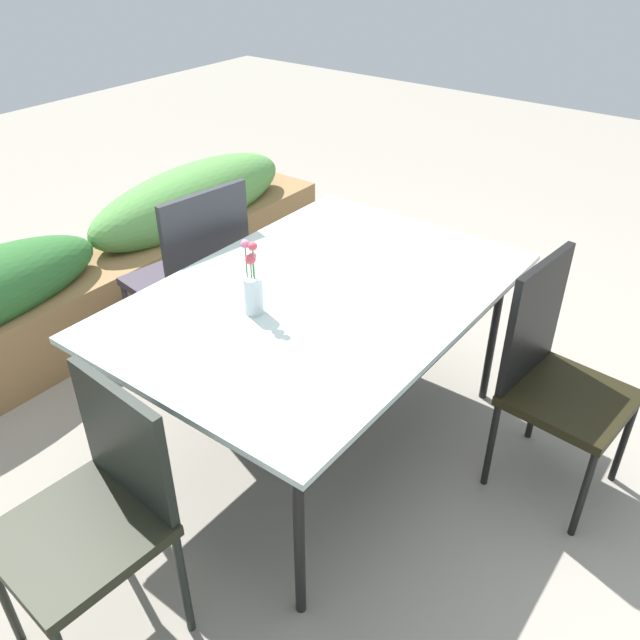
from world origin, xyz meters
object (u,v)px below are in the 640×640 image
at_px(dining_table, 320,301).
at_px(chair_far_side, 194,272).
at_px(planter_box, 99,272).
at_px(chair_end_left, 96,508).
at_px(flower_vase, 253,288).
at_px(chair_near_right, 554,370).

height_order(dining_table, chair_far_side, chair_far_side).
relative_size(dining_table, planter_box, 0.50).
xyz_separation_m(chair_end_left, planter_box, (1.12, 1.53, -0.20)).
distance_m(chair_far_side, planter_box, 0.73).
xyz_separation_m(dining_table, chair_end_left, (-1.09, -0.01, -0.18)).
xyz_separation_m(dining_table, flower_vase, (-0.26, 0.10, 0.14)).
bearing_deg(chair_near_right, planter_box, -75.96).
bearing_deg(planter_box, chair_near_right, -81.55).
distance_m(dining_table, chair_near_right, 0.93).
bearing_deg(flower_vase, chair_end_left, -172.51).
height_order(chair_far_side, chair_end_left, chair_far_side).
relative_size(chair_end_left, flower_vase, 3.16).
bearing_deg(dining_table, chair_near_right, -65.66).
bearing_deg(chair_near_right, chair_end_left, -23.75).
bearing_deg(planter_box, dining_table, -90.96).
relative_size(chair_near_right, flower_vase, 3.31).
bearing_deg(dining_table, chair_end_left, -179.72).
height_order(chair_far_side, chair_near_right, chair_far_side).
height_order(chair_near_right, planter_box, chair_near_right).
bearing_deg(chair_far_side, planter_box, 103.20).
xyz_separation_m(chair_end_left, flower_vase, (0.83, 0.11, 0.32)).
bearing_deg(chair_far_side, chair_near_right, -72.10).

